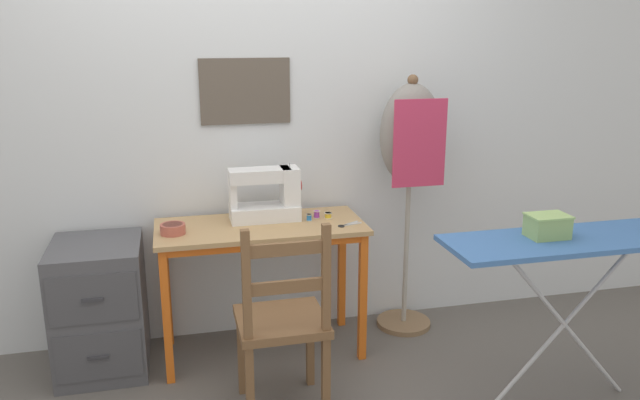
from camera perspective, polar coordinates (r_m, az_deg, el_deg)
ground_plane at (r=3.36m, az=-4.52°, el=-15.50°), size 14.00×14.00×0.00m
wall_back at (r=3.47m, az=-6.44°, el=7.84°), size 10.00×0.07×2.55m
sewing_table at (r=3.31m, az=-5.39°, el=-3.99°), size 1.09×0.49×0.73m
sewing_machine at (r=3.34m, az=-4.75°, el=0.40°), size 0.38×0.18×0.30m
fabric_bowl at (r=3.20m, az=-13.31°, el=-2.56°), size 0.13×0.13×0.05m
scissors at (r=3.26m, az=2.39°, el=-2.30°), size 0.14×0.08×0.01m
thread_spool_near_machine at (r=3.34m, az=-1.00°, el=-1.60°), size 0.03×0.03×0.04m
thread_spool_mid_table at (r=3.38m, az=-0.30°, el=-1.32°), size 0.04×0.04×0.04m
thread_spool_far_edge at (r=3.38m, az=0.75°, el=-1.42°), size 0.04×0.04×0.03m
wooden_chair at (r=2.86m, az=-3.46°, el=-11.16°), size 0.40×0.38×0.94m
filing_cabinet at (r=3.45m, az=-19.43°, el=-9.22°), size 0.44×0.51×0.68m
dress_form at (r=3.52m, az=8.27°, el=4.81°), size 0.35×0.32×1.49m
ironing_board at (r=3.02m, az=22.13°, el=-3.95°), size 1.18×0.37×0.83m
storage_box at (r=2.95m, az=20.08°, el=-2.24°), size 0.18×0.13×0.10m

